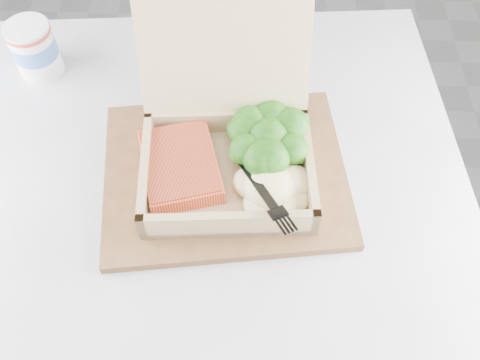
{
  "coord_description": "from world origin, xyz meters",
  "views": [
    {
      "loc": [
        0.51,
        -0.61,
        1.3
      ],
      "look_at": [
        0.5,
        -0.24,
        0.75
      ],
      "focal_mm": 40.0,
      "sensor_mm": 36.0,
      "label": 1
    }
  ],
  "objects_px": {
    "serving_tray": "(225,174)",
    "paper_cup": "(34,48)",
    "cafe_table": "(196,268)",
    "takeout_container": "(227,134)"
  },
  "relations": [
    {
      "from": "serving_tray",
      "to": "takeout_container",
      "type": "relative_size",
      "value": 1.29
    },
    {
      "from": "cafe_table",
      "to": "paper_cup",
      "type": "distance_m",
      "value": 0.41
    },
    {
      "from": "cafe_table",
      "to": "serving_tray",
      "type": "distance_m",
      "value": 0.2
    },
    {
      "from": "cafe_table",
      "to": "takeout_container",
      "type": "height_order",
      "value": "takeout_container"
    },
    {
      "from": "serving_tray",
      "to": "paper_cup",
      "type": "relative_size",
      "value": 3.76
    },
    {
      "from": "cafe_table",
      "to": "paper_cup",
      "type": "xyz_separation_m",
      "value": [
        -0.24,
        0.24,
        0.23
      ]
    },
    {
      "from": "serving_tray",
      "to": "cafe_table",
      "type": "bearing_deg",
      "value": -133.89
    },
    {
      "from": "cafe_table",
      "to": "paper_cup",
      "type": "height_order",
      "value": "paper_cup"
    },
    {
      "from": "cafe_table",
      "to": "takeout_container",
      "type": "xyz_separation_m",
      "value": [
        0.05,
        0.07,
        0.24
      ]
    },
    {
      "from": "cafe_table",
      "to": "takeout_container",
      "type": "bearing_deg",
      "value": 55.47
    }
  ]
}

